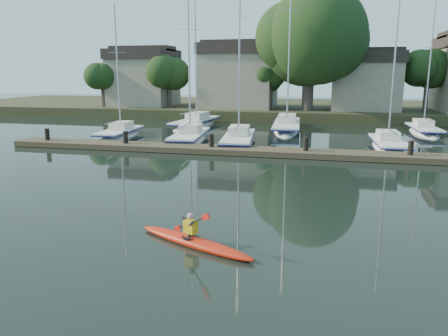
% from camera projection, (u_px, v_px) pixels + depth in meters
% --- Properties ---
extents(ground, '(160.00, 160.00, 0.00)m').
position_uv_depth(ground, '(189.00, 232.00, 14.25)').
color(ground, black).
rests_on(ground, ground).
extents(kayak, '(4.23, 2.31, 1.40)m').
position_uv_depth(kayak, '(194.00, 240.00, 13.13)').
color(kayak, '#B60F0E').
rests_on(kayak, ground).
extents(dock, '(34.00, 2.00, 1.80)m').
position_uv_depth(dock, '(257.00, 151.00, 27.51)').
color(dock, '#4D3F2C').
rests_on(dock, ground).
extents(sailboat_0, '(2.44, 7.34, 11.49)m').
position_uv_depth(sailboat_0, '(120.00, 139.00, 35.05)').
color(sailboat_0, white).
rests_on(sailboat_0, ground).
extents(sailboat_1, '(3.02, 8.71, 13.96)m').
position_uv_depth(sailboat_1, '(190.00, 143.00, 32.97)').
color(sailboat_1, white).
rests_on(sailboat_1, ground).
extents(sailboat_2, '(3.18, 9.26, 15.02)m').
position_uv_depth(sailboat_2, '(238.00, 146.00, 31.74)').
color(sailboat_2, white).
rests_on(sailboat_2, ground).
extents(sailboat_3, '(2.33, 7.65, 12.20)m').
position_uv_depth(sailboat_3, '(388.00, 151.00, 29.86)').
color(sailboat_3, white).
rests_on(sailboat_3, ground).
extents(sailboat_5, '(3.27, 9.79, 15.90)m').
position_uv_depth(sailboat_5, '(196.00, 128.00, 41.81)').
color(sailboat_5, white).
rests_on(sailboat_5, ground).
extents(sailboat_6, '(3.03, 11.20, 17.60)m').
position_uv_depth(sailboat_6, '(286.00, 132.00, 39.14)').
color(sailboat_6, white).
rests_on(sailboat_6, ground).
extents(sailboat_7, '(2.26, 7.66, 12.24)m').
position_uv_depth(sailboat_7, '(423.00, 135.00, 36.97)').
color(sailboat_7, white).
rests_on(sailboat_7, ground).
extents(shore, '(90.00, 25.25, 12.75)m').
position_uv_depth(shore, '(307.00, 88.00, 51.45)').
color(shore, '#29371B').
rests_on(shore, ground).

